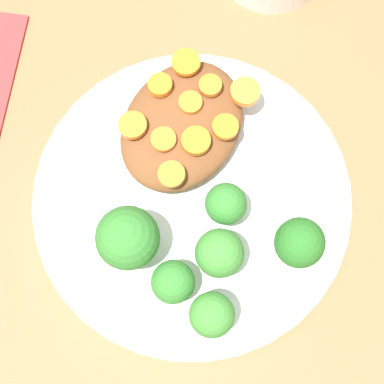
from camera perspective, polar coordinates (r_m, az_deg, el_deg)
name	(u,v)px	position (r m, az deg, el deg)	size (l,w,h in m)	color
ground_plane	(192,203)	(0.53, 0.00, -0.99)	(4.00, 4.00, 0.00)	#8C603D
plate	(192,199)	(0.52, 0.00, -0.65)	(0.26, 0.26, 0.02)	white
stew_mound	(182,125)	(0.52, -0.91, 5.97)	(0.12, 0.09, 0.03)	brown
broccoli_floret_0	(212,315)	(0.47, 1.77, -10.88)	(0.03, 0.03, 0.05)	#759E51
broccoli_floret_1	(300,243)	(0.48, 9.55, -4.45)	(0.04, 0.04, 0.05)	#7FA85B
broccoli_floret_2	(128,239)	(0.47, -5.72, -4.15)	(0.05, 0.05, 0.06)	#759E51
broccoli_floret_3	(219,254)	(0.47, 2.45, -5.52)	(0.04, 0.04, 0.05)	#7FA85B
broccoli_floret_4	(173,282)	(0.48, -1.70, -8.04)	(0.03, 0.03, 0.04)	#7FA85B
broccoli_floret_5	(226,204)	(0.49, 3.03, -1.09)	(0.03, 0.03, 0.05)	#7FA85B
carrot_slice_0	(133,125)	(0.50, -5.30, 5.93)	(0.02, 0.02, 0.01)	orange
carrot_slice_1	(160,85)	(0.51, -2.86, 9.48)	(0.02, 0.02, 0.01)	orange
carrot_slice_2	(196,141)	(0.50, 0.35, 4.57)	(0.02, 0.02, 0.01)	orange
carrot_slice_3	(186,62)	(0.52, -0.54, 11.44)	(0.02, 0.02, 0.00)	orange
carrot_slice_4	(242,90)	(0.51, 4.47, 9.02)	(0.02, 0.02, 0.01)	orange
carrot_slice_5	(163,139)	(0.50, -2.56, 4.70)	(0.02, 0.02, 0.00)	orange
carrot_slice_6	(210,86)	(0.51, 1.63, 9.44)	(0.02, 0.02, 0.01)	orange
carrot_slice_7	(225,126)	(0.50, 2.92, 5.84)	(0.02, 0.02, 0.00)	orange
carrot_slice_8	(173,172)	(0.49, -1.73, 1.80)	(0.02, 0.02, 0.00)	orange
carrot_slice_9	(190,103)	(0.51, -0.15, 7.95)	(0.02, 0.02, 0.00)	orange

